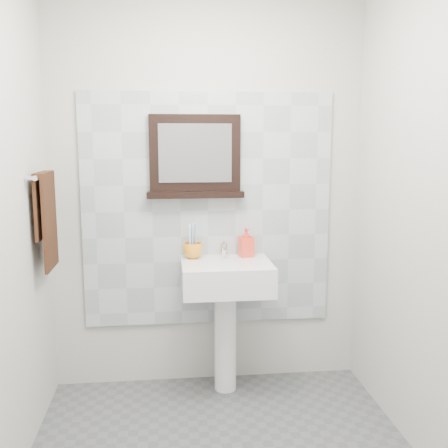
# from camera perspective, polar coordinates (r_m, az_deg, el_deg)

# --- Properties ---
(back_wall) EXTENTS (2.00, 0.01, 2.50)m
(back_wall) POSITION_cam_1_polar(r_m,az_deg,el_deg) (3.38, -1.78, 3.17)
(back_wall) COLOR #BAB8B1
(back_wall) RESTS_ON ground
(front_wall) EXTENTS (2.00, 0.01, 2.50)m
(front_wall) POSITION_cam_1_polar(r_m,az_deg,el_deg) (1.24, 6.64, -7.91)
(front_wall) COLOR #BAB8B1
(front_wall) RESTS_ON ground
(right_wall) EXTENTS (0.01, 2.20, 2.50)m
(right_wall) POSITION_cam_1_polar(r_m,az_deg,el_deg) (2.61, 22.82, 0.59)
(right_wall) COLOR #BAB8B1
(right_wall) RESTS_ON ground
(splashback) EXTENTS (1.60, 0.02, 1.50)m
(splashback) POSITION_cam_1_polar(r_m,az_deg,el_deg) (3.38, -1.76, 1.47)
(splashback) COLOR #AAB4B9
(splashback) RESTS_ON back_wall
(pedestal_sink) EXTENTS (0.55, 0.44, 0.96)m
(pedestal_sink) POSITION_cam_1_polar(r_m,az_deg,el_deg) (3.28, 0.24, -7.25)
(pedestal_sink) COLOR white
(pedestal_sink) RESTS_ON ground
(toothbrush_cup) EXTENTS (0.16, 0.16, 0.10)m
(toothbrush_cup) POSITION_cam_1_polar(r_m,az_deg,el_deg) (3.32, -3.41, -2.91)
(toothbrush_cup) COLOR orange
(toothbrush_cup) RESTS_ON pedestal_sink
(toothbrushes) EXTENTS (0.05, 0.04, 0.21)m
(toothbrushes) POSITION_cam_1_polar(r_m,az_deg,el_deg) (3.31, -3.40, -1.64)
(toothbrushes) COLOR white
(toothbrushes) RESTS_ON toothbrush_cup
(soap_dispenser) EXTENTS (0.10, 0.10, 0.19)m
(soap_dispenser) POSITION_cam_1_polar(r_m,az_deg,el_deg) (3.36, 2.42, -1.99)
(soap_dispenser) COLOR #FD1D2A
(soap_dispenser) RESTS_ON pedestal_sink
(framed_mirror) EXTENTS (0.61, 0.11, 0.52)m
(framed_mirror) POSITION_cam_1_polar(r_m,az_deg,el_deg) (3.32, -3.17, 7.13)
(framed_mirror) COLOR black
(framed_mirror) RESTS_ON back_wall
(towel_bar) EXTENTS (0.07, 0.40, 0.03)m
(towel_bar) POSITION_cam_1_polar(r_m,az_deg,el_deg) (3.09, -19.13, 5.00)
(towel_bar) COLOR silver
(towel_bar) RESTS_ON left_wall
(hand_towel) EXTENTS (0.06, 0.30, 0.55)m
(hand_towel) POSITION_cam_1_polar(r_m,az_deg,el_deg) (3.11, -18.79, 1.15)
(hand_towel) COLOR black
(hand_towel) RESTS_ON towel_bar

